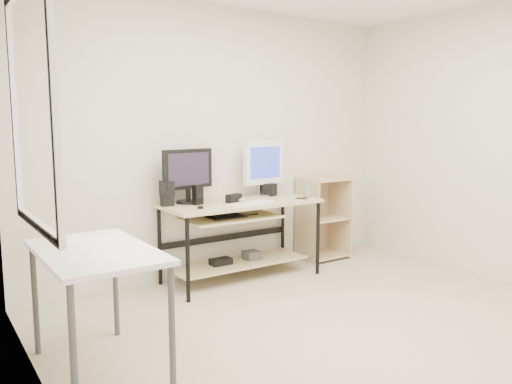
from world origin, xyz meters
The scene contains 16 objects.
room centered at (-0.14, 0.04, 1.32)m, with size 4.01×4.01×2.62m.
desk centered at (-0.03, 1.66, 0.54)m, with size 1.50×0.65×0.75m.
side_table centered at (-1.68, 0.60, 0.67)m, with size 0.60×1.00×0.75m.
shelf_unit centered at (1.15, 1.82, 0.45)m, with size 0.50×0.40×0.90m.
black_monitor centered at (-0.46, 1.85, 1.03)m, with size 0.54×0.23×0.50m.
white_imac centered at (0.41, 1.86, 1.07)m, with size 0.53×0.17×0.56m.
keyboard centered at (-0.02, 1.48, 0.76)m, with size 0.48×0.13×0.02m, color white.
mouse centered at (-0.02, 1.65, 0.77)m, with size 0.07×0.11×0.04m, color #B8B8BD.
center_speaker centered at (-0.09, 1.65, 0.79)m, with size 0.16×0.07×0.08m, color black.
speaker_left centered at (-0.68, 1.81, 0.87)m, with size 0.12×0.12×0.22m.
speaker_right centered at (0.45, 1.82, 0.81)m, with size 0.10×0.10×0.12m, color black.
audio_controller centered at (-0.43, 1.72, 0.84)m, with size 0.09×0.06×0.18m, color black.
volume_puck centered at (-0.51, 1.50, 0.76)m, with size 0.05×0.05×0.02m, color black.
smartphone centered at (0.58, 1.47, 0.75)m, with size 0.06×0.10×0.01m, color black.
coaster centered at (0.67, 1.51, 0.75)m, with size 0.10×0.10×0.01m, color #A37549.
drinking_glass centered at (0.67, 1.51, 0.83)m, with size 0.08×0.08×0.15m, color white.
Camera 1 is at (-2.50, -2.25, 1.46)m, focal length 35.00 mm.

